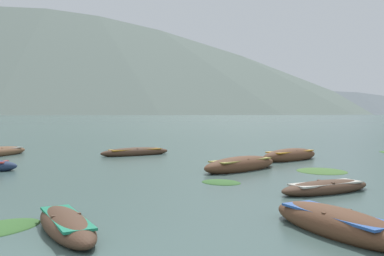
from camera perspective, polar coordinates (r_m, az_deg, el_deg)
name	(u,v)px	position (r m, az deg, el deg)	size (l,w,h in m)	color
ground_plane	(196,114)	(1506.30, 0.47, 1.82)	(6000.00, 6000.00, 0.00)	#425B56
mountain_1	(69,41)	(1647.92, -15.69, 10.87)	(2116.69, 2116.69, 522.33)	slate
mountain_2	(272,71)	(1559.42, 10.34, 7.23)	(1290.82, 1290.82, 295.88)	slate
rowboat_1	(241,165)	(18.87, 6.35, -4.76)	(3.96, 3.96, 0.73)	brown
rowboat_3	(135,152)	(25.59, -7.38, -3.13)	(4.11, 3.11, 0.56)	#4C3323
rowboat_5	(66,225)	(9.45, -16.00, -11.97)	(2.35, 3.30, 0.50)	#4C3323
rowboat_6	(326,188)	(14.15, 16.97, -7.40)	(3.44, 2.48, 0.46)	#4C3323
rowboat_10	(290,155)	(23.33, 12.62, -3.50)	(3.87, 3.64, 0.75)	brown
rowboat_12	(337,223)	(9.50, 18.29, -11.67)	(2.56, 3.66, 0.64)	brown
weed_patch_4	(221,183)	(15.46, 3.79, -7.08)	(1.48, 1.21, 0.14)	#38662D
weed_patch_5	(322,171)	(19.13, 16.48, -5.42)	(2.02, 2.27, 0.14)	#477033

